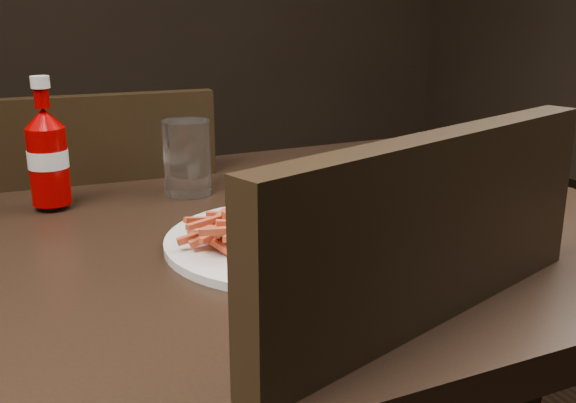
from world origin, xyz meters
name	(u,v)px	position (x,y,z in m)	size (l,w,h in m)	color
dining_table	(185,252)	(0.00, 0.00, 0.73)	(1.20, 0.80, 0.04)	black
chair_far	(94,316)	(-0.05, 0.50, 0.43)	(0.43, 0.43, 0.04)	black
plate	(292,240)	(0.11, -0.08, 0.76)	(0.30, 0.30, 0.01)	white
sandwich_half_a	(300,225)	(0.12, -0.08, 0.77)	(0.08, 0.08, 0.02)	beige
sandwich_half_b	(374,218)	(0.21, -0.09, 0.77)	(0.08, 0.08, 0.02)	beige
fries_pile	(242,227)	(0.04, -0.09, 0.78)	(0.10, 0.10, 0.04)	#BF5127
ketchup_bottle	(49,166)	(-0.13, 0.19, 0.81)	(0.05, 0.05, 0.10)	#990000
tumbler	(187,157)	(0.06, 0.18, 0.81)	(0.07, 0.07, 0.11)	white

